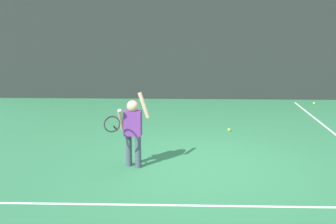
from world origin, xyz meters
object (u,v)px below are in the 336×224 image
at_px(tennis_ball_0, 229,130).
at_px(tennis_ball_3, 128,125).
at_px(tennis_ball_2, 314,103).
at_px(tennis_player, 132,127).

xyz_separation_m(tennis_ball_0, tennis_ball_3, (-2.38, 0.31, 0.00)).
distance_m(tennis_ball_0, tennis_ball_2, 4.16).
distance_m(tennis_ball_0, tennis_ball_3, 2.40).
distance_m(tennis_ball_2, tennis_ball_3, 5.90).
bearing_deg(tennis_ball_2, tennis_ball_0, -133.73).
relative_size(tennis_ball_0, tennis_ball_3, 1.00).
bearing_deg(tennis_player, tennis_ball_2, 53.07).
distance_m(tennis_player, tennis_ball_2, 7.26).
height_order(tennis_ball_0, tennis_ball_2, same).
bearing_deg(tennis_ball_0, tennis_player, -129.87).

